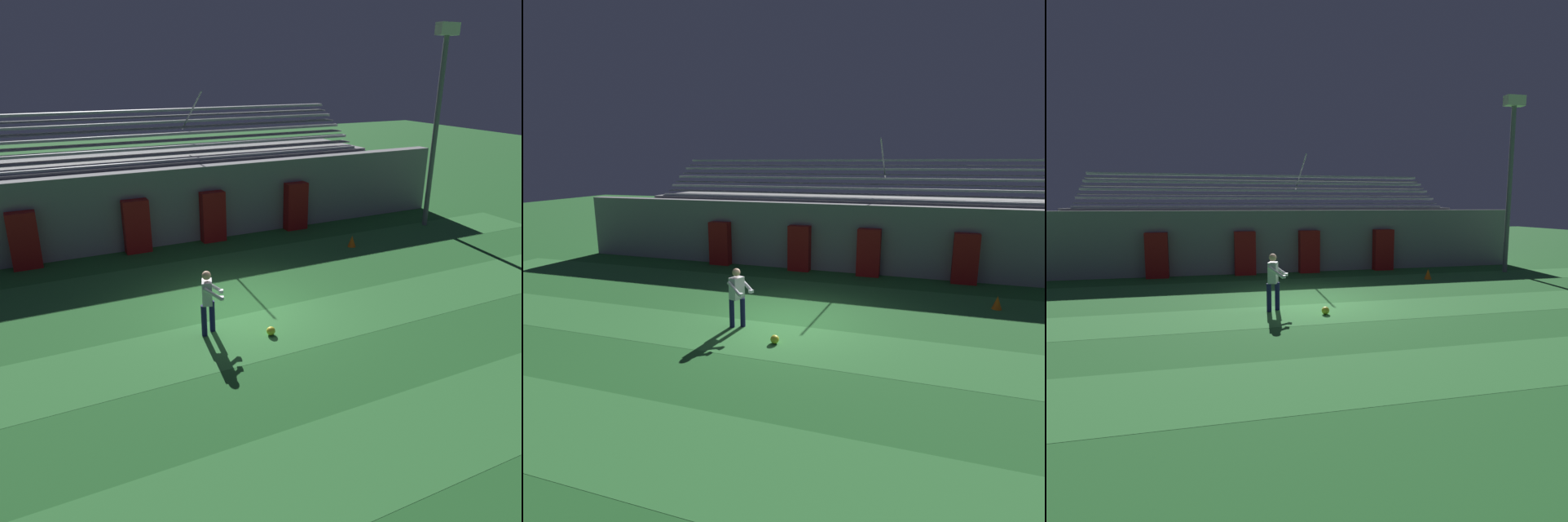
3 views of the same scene
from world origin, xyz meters
TOP-DOWN VIEW (x-y plane):
  - ground_plane at (0.00, 0.00)m, footprint 80.00×80.00m
  - turf_stripe_near at (0.00, -6.00)m, footprint 28.00×2.31m
  - turf_stripe_mid at (0.00, -1.39)m, footprint 28.00×2.31m
  - turf_stripe_far at (0.00, 3.23)m, footprint 28.00×2.31m
  - back_wall at (0.00, 6.50)m, footprint 24.00×0.60m
  - padding_pillar_gate_left at (-1.44, 5.95)m, footprint 0.91×0.44m
  - padding_pillar_gate_right at (1.44, 5.95)m, footprint 0.91×0.44m
  - padding_pillar_far_left at (-5.10, 5.95)m, footprint 0.91×0.44m
  - padding_pillar_far_right at (5.02, 5.95)m, footprint 0.91×0.44m
  - bleacher_stand at (0.00, 8.84)m, footprint 18.00×4.05m
  - floodlight_pole at (10.20, 4.06)m, footprint 0.90×0.36m
  - goalkeeper at (-1.24, -0.80)m, footprint 0.68×0.70m
  - soccer_ball at (0.11, -1.55)m, footprint 0.22×0.22m
  - traffic_cone at (5.80, 3.08)m, footprint 0.30×0.30m

SIDE VIEW (x-z plane):
  - ground_plane at x=0.00m, z-range 0.00..0.00m
  - turf_stripe_near at x=0.00m, z-range 0.00..0.01m
  - turf_stripe_mid at x=0.00m, z-range 0.00..0.01m
  - turf_stripe_far at x=0.00m, z-range 0.00..0.01m
  - soccer_ball at x=0.11m, z-range 0.00..0.22m
  - traffic_cone at x=5.80m, z-range 0.00..0.42m
  - padding_pillar_gate_left at x=-1.44m, z-range 0.00..1.90m
  - padding_pillar_gate_right at x=1.44m, z-range 0.00..1.90m
  - padding_pillar_far_left at x=-5.10m, z-range 0.00..1.90m
  - padding_pillar_far_right at x=5.02m, z-range 0.00..1.90m
  - goalkeeper at x=-1.24m, z-range 0.12..1.79m
  - back_wall at x=0.00m, z-range 0.00..2.80m
  - bleacher_stand at x=0.00m, z-range -1.21..4.22m
  - floodlight_pole at x=10.20m, z-range 1.05..8.82m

